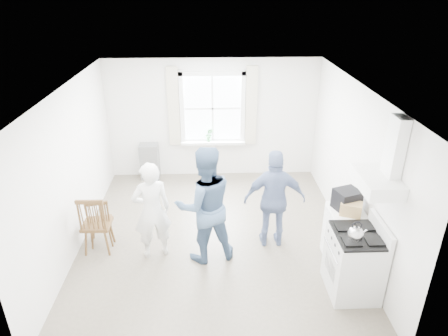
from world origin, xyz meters
TOP-DOWN VIEW (x-y plane):
  - room_shell at (0.00, 0.00)m, footprint 4.62×5.12m
  - window_assembly at (0.00, 2.45)m, footprint 1.88×0.24m
  - range_hood at (2.07, -1.35)m, footprint 0.45×0.76m
  - shelf_unit at (-1.40, 2.33)m, footprint 0.40×0.30m
  - gas_stove at (1.91, -1.35)m, footprint 0.68×0.76m
  - kettle at (1.81, -1.49)m, footprint 0.21×0.21m
  - low_cabinet at (1.98, -0.65)m, footprint 0.50×0.55m
  - stereo_stack at (1.97, -0.61)m, footprint 0.43×0.41m
  - cardboard_box at (1.99, -0.78)m, footprint 0.36×0.32m
  - windsor_chair_a at (-1.88, -0.17)m, footprint 0.43×0.43m
  - windsor_chair_b at (-1.90, -0.36)m, footprint 0.45×0.44m
  - person_left at (-0.97, -0.43)m, footprint 0.74×0.74m
  - person_mid at (-0.16, -0.51)m, footprint 1.12×1.12m
  - person_right at (0.96, -0.20)m, footprint 1.00×1.00m
  - potted_plant at (-0.08, 2.36)m, footprint 0.20×0.20m

SIDE VIEW (x-z plane):
  - shelf_unit at x=-1.40m, z-range 0.00..0.80m
  - low_cabinet at x=1.98m, z-range 0.00..0.90m
  - gas_stove at x=1.91m, z-range -0.08..1.04m
  - windsor_chair_a at x=-1.88m, z-range 0.10..0.98m
  - windsor_chair_b at x=-1.90m, z-range 0.11..1.15m
  - person_left at x=-0.97m, z-range 0.00..1.63m
  - person_right at x=0.96m, z-range 0.00..1.68m
  - person_mid at x=-0.16m, z-range 0.00..1.89m
  - cardboard_box at x=1.99m, z-range 0.90..1.09m
  - potted_plant at x=-0.08m, z-range 0.85..1.15m
  - kettle at x=1.81m, z-range 0.90..1.19m
  - stereo_stack at x=1.97m, z-range 0.90..1.21m
  - room_shell at x=0.00m, z-range -0.02..2.62m
  - window_assembly at x=0.00m, z-range 0.61..2.31m
  - range_hood at x=2.07m, z-range 1.43..2.37m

